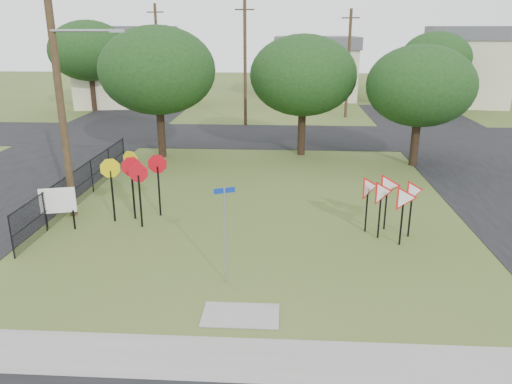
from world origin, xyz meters
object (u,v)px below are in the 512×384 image
(stop_sign_cluster, at_px, (134,173))
(yield_sign_cluster, at_px, (390,193))
(street_name_sign, at_px, (225,229))
(info_board, at_px, (58,202))

(stop_sign_cluster, xyz_separation_m, yield_sign_cluster, (9.42, -1.17, -0.24))
(street_name_sign, distance_m, yield_sign_cluster, 6.54)
(street_name_sign, bearing_deg, yield_sign_cluster, 35.12)
(street_name_sign, distance_m, stop_sign_cluster, 6.40)
(street_name_sign, relative_size, yield_sign_cluster, 1.28)
(stop_sign_cluster, relative_size, yield_sign_cluster, 1.09)
(stop_sign_cluster, relative_size, info_board, 1.58)
(yield_sign_cluster, bearing_deg, street_name_sign, -144.88)
(stop_sign_cluster, bearing_deg, yield_sign_cluster, -7.06)
(street_name_sign, relative_size, stop_sign_cluster, 1.17)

